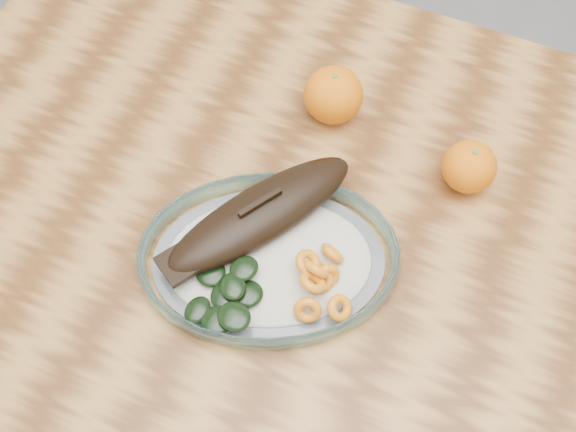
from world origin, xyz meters
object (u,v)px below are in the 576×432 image
Objects in this scene: plated_meal at (268,254)px; orange_right at (469,167)px; dining_table at (330,257)px; orange_left at (333,95)px.

orange_right is (0.19, 0.21, 0.02)m from plated_meal.
plated_meal reaches higher than orange_right.
plated_meal is (-0.05, -0.08, 0.12)m from dining_table.
dining_table is 14.97× the size of orange_left.
orange_left is (-0.06, 0.16, 0.14)m from dining_table.
plated_meal is 0.28m from orange_right.
orange_left is at bearing 68.38° from plated_meal.
plated_meal is 10.68× the size of orange_right.
orange_right is (0.13, 0.12, 0.13)m from dining_table.
orange_right is (0.20, -0.04, -0.01)m from orange_left.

